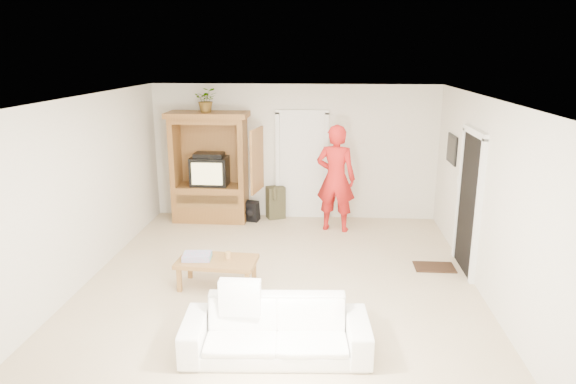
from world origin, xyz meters
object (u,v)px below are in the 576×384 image
at_px(man, 336,178).
at_px(coffee_table, 217,263).
at_px(armoire, 211,174).
at_px(sofa, 276,329).

relative_size(man, coffee_table, 1.75).
height_order(armoire, man, armoire).
distance_m(armoire, coffee_table, 3.09).
height_order(armoire, coffee_table, armoire).
bearing_deg(man, sofa, 93.22).
bearing_deg(sofa, armoire, 106.74).
distance_m(armoire, man, 2.42).
distance_m(man, coffee_table, 3.08).
bearing_deg(man, coffee_table, 69.32).
relative_size(armoire, coffee_table, 1.88).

